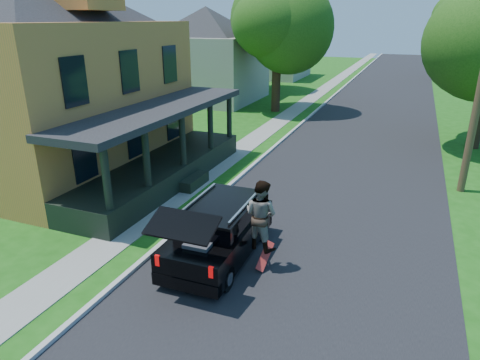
% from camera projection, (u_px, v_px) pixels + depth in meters
% --- Properties ---
extents(ground, '(140.00, 140.00, 0.00)m').
position_uv_depth(ground, '(279.00, 306.00, 10.03)').
color(ground, '#185110').
rests_on(ground, ground).
extents(street, '(8.00, 120.00, 0.02)m').
position_uv_depth(street, '(370.00, 124.00, 27.39)').
color(street, black).
rests_on(street, ground).
extents(curb, '(0.15, 120.00, 0.12)m').
position_uv_depth(curb, '(308.00, 118.00, 28.80)').
color(curb, '#AAAAA5').
rests_on(curb, ground).
extents(sidewalk, '(1.30, 120.00, 0.03)m').
position_uv_depth(sidewalk, '(286.00, 117.00, 29.34)').
color(sidewalk, gray).
rests_on(sidewalk, ground).
extents(front_walk, '(6.50, 1.20, 0.03)m').
position_uv_depth(front_walk, '(110.00, 174.00, 18.55)').
color(front_walk, gray).
rests_on(front_walk, ground).
extents(main_house, '(15.56, 15.56, 10.10)m').
position_uv_depth(main_house, '(32.00, 54.00, 17.95)').
color(main_house, '#B27034').
rests_on(main_house, ground).
extents(neighbor_house_mid, '(12.78, 12.78, 8.30)m').
position_uv_depth(neighbor_house_mid, '(207.00, 47.00, 34.08)').
color(neighbor_house_mid, '#9E988C').
rests_on(neighbor_house_mid, ground).
extents(neighbor_house_far, '(12.78, 12.78, 8.30)m').
position_uv_depth(neighbor_house_far, '(269.00, 39.00, 47.96)').
color(neighbor_house_far, '#9E988C').
rests_on(neighbor_house_far, ground).
extents(black_suv, '(1.82, 4.60, 2.13)m').
position_uv_depth(black_suv, '(219.00, 231.00, 11.81)').
color(black_suv, black).
rests_on(black_suv, ground).
extents(skateboarder, '(1.09, 0.96, 1.91)m').
position_uv_depth(skateboarder, '(261.00, 215.00, 11.15)').
color(skateboarder, black).
rests_on(skateboarder, ground).
extents(skateboard, '(0.31, 0.73, 0.67)m').
position_uv_depth(skateboard, '(265.00, 257.00, 11.42)').
color(skateboard, '#99140D').
rests_on(skateboard, ground).
extents(tree_left_mid, '(7.23, 6.99, 9.66)m').
position_uv_depth(tree_left_mid, '(277.00, 20.00, 28.92)').
color(tree_left_mid, black).
rests_on(tree_left_mid, ground).
extents(tree_left_far, '(6.86, 6.54, 9.15)m').
position_uv_depth(tree_left_far, '(266.00, 20.00, 38.34)').
color(tree_left_far, black).
rests_on(tree_left_far, ground).
extents(tree_right_far, '(6.23, 6.33, 9.15)m').
position_uv_depth(tree_right_far, '(460.00, 19.00, 44.02)').
color(tree_right_far, black).
rests_on(tree_right_far, ground).
extents(utility_pole_far, '(1.47, 0.26, 8.89)m').
position_uv_depth(utility_pole_far, '(461.00, 39.00, 38.03)').
color(utility_pole_far, '#503925').
rests_on(utility_pole_far, ground).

